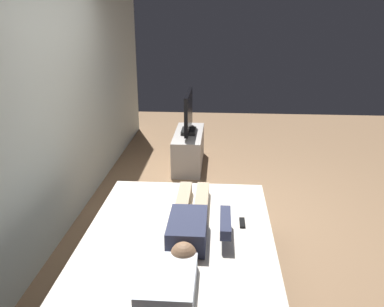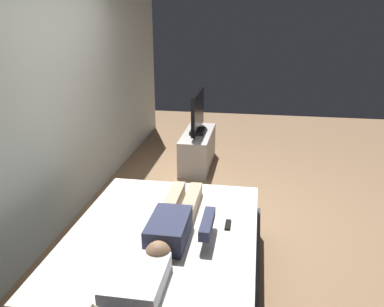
% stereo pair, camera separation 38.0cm
% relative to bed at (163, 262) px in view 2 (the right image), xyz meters
% --- Properties ---
extents(ground_plane, '(10.00, 10.00, 0.00)m').
position_rel_bed_xyz_m(ground_plane, '(1.08, -0.22, -0.26)').
color(ground_plane, '#8C6B4C').
extents(back_wall, '(6.40, 0.10, 2.80)m').
position_rel_bed_xyz_m(back_wall, '(1.48, 1.31, 1.14)').
color(back_wall, silver).
rests_on(back_wall, ground).
extents(bed, '(2.00, 1.53, 0.54)m').
position_rel_bed_xyz_m(bed, '(0.00, 0.00, 0.00)').
color(bed, '#333338').
rests_on(bed, ground).
extents(pillow, '(0.48, 0.34, 0.12)m').
position_rel_bed_xyz_m(pillow, '(-0.68, 0.00, 0.34)').
color(pillow, white).
rests_on(pillow, bed).
extents(person, '(1.26, 0.46, 0.18)m').
position_rel_bed_xyz_m(person, '(0.03, -0.09, 0.36)').
color(person, '#2D334C').
rests_on(person, bed).
extents(remote, '(0.15, 0.04, 0.02)m').
position_rel_bed_xyz_m(remote, '(0.18, -0.50, 0.29)').
color(remote, black).
rests_on(remote, bed).
extents(tv_stand, '(1.10, 0.40, 0.50)m').
position_rel_bed_xyz_m(tv_stand, '(2.83, 0.15, -0.01)').
color(tv_stand, '#B7B2AD').
rests_on(tv_stand, ground).
extents(tv, '(0.88, 0.20, 0.59)m').
position_rel_bed_xyz_m(tv, '(2.83, 0.15, 0.52)').
color(tv, black).
rests_on(tv, tv_stand).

